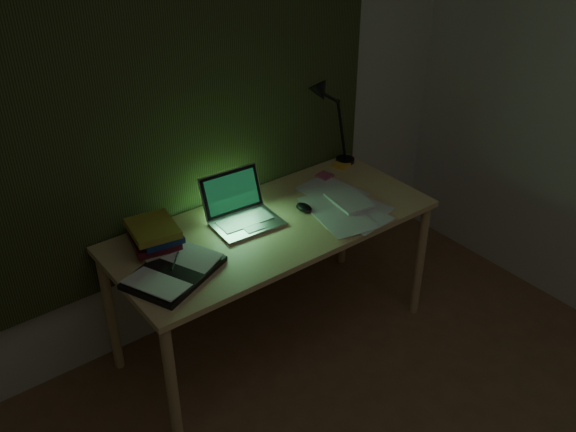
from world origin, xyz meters
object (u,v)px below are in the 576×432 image
at_px(open_textbook, 174,271).
at_px(desk_lamp, 348,116).
at_px(desk, 274,283).
at_px(laptop, 246,205).
at_px(book_stack, 156,236).
at_px(loose_papers, 338,203).

xyz_separation_m(open_textbook, desk_lamp, (1.29, 0.35, 0.26)).
distance_m(desk, open_textbook, 0.69).
xyz_separation_m(desk, laptop, (-0.11, 0.06, 0.47)).
bearing_deg(book_stack, laptop, -12.14).
bearing_deg(desk_lamp, book_stack, -166.35).
xyz_separation_m(book_stack, desk_lamp, (1.25, 0.13, 0.22)).
distance_m(open_textbook, book_stack, 0.23).
bearing_deg(desk_lamp, loose_papers, -128.12).
xyz_separation_m(desk, open_textbook, (-0.57, -0.08, 0.38)).
height_order(desk, book_stack, book_stack).
bearing_deg(desk_lamp, desk, -150.85).
bearing_deg(open_textbook, loose_papers, -22.46).
bearing_deg(desk_lamp, open_textbook, -156.78).
bearing_deg(open_textbook, book_stack, 56.88).
height_order(desk, loose_papers, loose_papers).
distance_m(open_textbook, desk_lamp, 1.36).
height_order(laptop, book_stack, laptop).
height_order(laptop, loose_papers, laptop).
xyz_separation_m(laptop, open_textbook, (-0.47, -0.13, -0.10)).
relative_size(laptop, book_stack, 1.51).
relative_size(book_stack, desk_lamp, 0.42).
relative_size(laptop, desk_lamp, 0.64).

